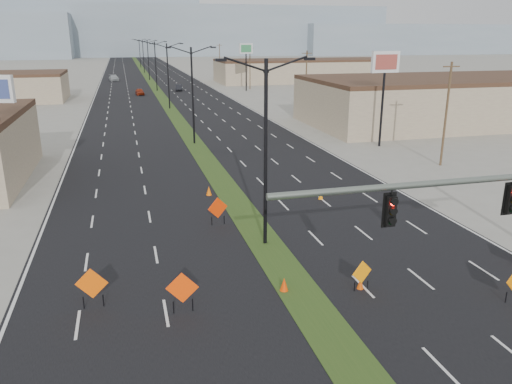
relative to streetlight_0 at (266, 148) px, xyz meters
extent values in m
plane|color=gray|center=(0.00, -12.00, -5.42)|extent=(600.00, 600.00, 0.00)
cube|color=black|center=(0.00, 88.00, -5.42)|extent=(25.00, 400.00, 0.02)
cube|color=#294619|center=(0.00, 88.00, -5.42)|extent=(2.00, 400.00, 0.04)
cube|color=tan|center=(34.00, 33.00, -2.67)|extent=(36.00, 18.00, 5.50)
cube|color=tan|center=(38.00, 98.00, -2.92)|extent=(44.00, 16.00, 5.00)
cube|color=gray|center=(40.00, 288.00, 8.58)|extent=(220.00, 50.00, 28.00)
cube|color=gray|center=(180.00, 278.00, 3.58)|extent=(160.00, 50.00, 18.00)
cube|color=gray|center=(-30.00, 308.00, 10.58)|extent=(140.00, 50.00, 32.00)
cylinder|color=slate|center=(5.20, -10.00, 0.68)|extent=(16.00, 0.24, 0.24)
cube|color=black|center=(1.70, -10.00, -0.20)|extent=(0.50, 0.28, 1.30)
sphere|color=#FF0C05|center=(1.70, -10.16, 0.15)|extent=(0.22, 0.22, 0.22)
cube|color=black|center=(6.70, -10.00, -0.20)|extent=(0.50, 0.28, 1.30)
cylinder|color=black|center=(0.00, 0.00, -0.42)|extent=(0.20, 0.20, 10.00)
cube|color=black|center=(-2.30, 0.00, 4.53)|extent=(0.55, 0.24, 0.14)
cube|color=black|center=(2.30, 0.00, 4.53)|extent=(0.55, 0.24, 0.14)
cylinder|color=black|center=(0.00, 28.00, -0.42)|extent=(0.20, 0.20, 10.00)
cube|color=black|center=(-2.30, 28.00, 4.53)|extent=(0.55, 0.24, 0.14)
cube|color=black|center=(2.30, 28.00, 4.53)|extent=(0.55, 0.24, 0.14)
cylinder|color=black|center=(0.00, 56.00, -0.42)|extent=(0.20, 0.20, 10.00)
cube|color=black|center=(-2.30, 56.00, 4.53)|extent=(0.55, 0.24, 0.14)
cube|color=black|center=(2.30, 56.00, 4.53)|extent=(0.55, 0.24, 0.14)
cylinder|color=black|center=(0.00, 84.00, -0.42)|extent=(0.20, 0.20, 10.00)
cube|color=black|center=(-2.30, 84.00, 4.53)|extent=(0.55, 0.24, 0.14)
cube|color=black|center=(2.30, 84.00, 4.53)|extent=(0.55, 0.24, 0.14)
cylinder|color=black|center=(0.00, 112.00, -0.42)|extent=(0.20, 0.20, 10.00)
cube|color=black|center=(-2.30, 112.00, 4.53)|extent=(0.55, 0.24, 0.14)
cube|color=black|center=(2.30, 112.00, 4.53)|extent=(0.55, 0.24, 0.14)
cylinder|color=black|center=(0.00, 140.00, -0.42)|extent=(0.20, 0.20, 10.00)
cube|color=black|center=(-2.30, 140.00, 4.53)|extent=(0.55, 0.24, 0.14)
cube|color=black|center=(2.30, 140.00, 4.53)|extent=(0.55, 0.24, 0.14)
cylinder|color=black|center=(0.00, 168.00, -0.42)|extent=(0.20, 0.20, 10.00)
cube|color=black|center=(-2.30, 168.00, 4.53)|extent=(0.55, 0.24, 0.14)
cube|color=black|center=(2.30, 168.00, 4.53)|extent=(0.55, 0.24, 0.14)
cylinder|color=#4C3823|center=(20.00, 13.00, -0.92)|extent=(0.20, 0.20, 9.00)
cube|color=#4C3823|center=(20.00, 13.00, 3.18)|extent=(1.60, 0.10, 0.10)
cylinder|color=#4C3823|center=(20.00, 48.00, -0.92)|extent=(0.20, 0.20, 9.00)
cube|color=#4C3823|center=(20.00, 48.00, 3.18)|extent=(1.60, 0.10, 0.10)
cylinder|color=#4C3823|center=(20.00, 83.00, -0.92)|extent=(0.20, 0.20, 9.00)
cube|color=#4C3823|center=(20.00, 83.00, 3.18)|extent=(1.60, 0.10, 0.10)
cylinder|color=#4C3823|center=(20.00, 118.00, -0.92)|extent=(0.20, 0.20, 9.00)
cube|color=#4C3823|center=(20.00, 118.00, 3.18)|extent=(1.60, 0.10, 0.10)
imported|color=maroon|center=(-3.86, 76.79, -4.78)|extent=(1.74, 3.82, 1.27)
imported|color=black|center=(4.49, 83.05, -4.77)|extent=(1.74, 4.04, 1.29)
imported|color=#A3A9AD|center=(-9.01, 111.35, -4.66)|extent=(2.80, 5.44, 1.51)
cube|color=#FF4005|center=(-5.28, -6.09, -4.28)|extent=(1.36, 0.23, 1.37)
cylinder|color=black|center=(-5.68, -6.09, -5.13)|extent=(0.05, 0.05, 0.57)
cylinder|color=black|center=(-4.88, -6.09, -5.13)|extent=(0.05, 0.05, 0.57)
cube|color=#F65605|center=(-8.92, -4.75, -4.28)|extent=(1.37, 0.24, 1.37)
cylinder|color=black|center=(-9.32, -4.75, -5.13)|extent=(0.05, 0.05, 0.57)
cylinder|color=black|center=(-8.52, -4.75, -5.13)|extent=(0.05, 0.05, 0.57)
cube|color=red|center=(-2.00, 3.53, -4.32)|extent=(1.28, 0.42, 1.32)
cylinder|color=black|center=(-2.39, 3.53, -5.14)|extent=(0.05, 0.05, 0.55)
cylinder|color=black|center=(-1.61, 3.53, -5.14)|extent=(0.05, 0.05, 0.55)
cube|color=orange|center=(2.76, -6.28, -4.50)|extent=(1.07, 0.34, 1.10)
cylinder|color=black|center=(2.44, -6.28, -5.19)|extent=(0.05, 0.05, 0.46)
cylinder|color=black|center=(3.08, -6.28, -5.19)|extent=(0.05, 0.05, 0.46)
cylinder|color=black|center=(8.33, -8.89, -5.15)|extent=(0.05, 0.05, 0.54)
cone|color=#EE4C05|center=(2.79, -6.13, -5.15)|extent=(0.36, 0.36, 0.53)
cone|color=#EA3D04|center=(-0.65, -5.47, -5.08)|extent=(0.46, 0.46, 0.67)
cone|color=orange|center=(5.96, 6.59, -5.13)|extent=(0.40, 0.40, 0.58)
cone|color=#F26105|center=(-1.55, 9.52, -5.08)|extent=(0.51, 0.51, 0.68)
cylinder|color=black|center=(-15.57, 13.28, -1.89)|extent=(0.24, 0.24, 7.06)
cylinder|color=black|center=(18.62, 21.77, -1.44)|extent=(0.24, 0.24, 7.96)
cube|color=white|center=(18.62, 21.77, 3.17)|extent=(3.16, 0.68, 2.09)
cube|color=#A34036|center=(18.62, 21.57, 3.17)|extent=(2.50, 0.31, 1.47)
cylinder|color=black|center=(18.21, 79.21, -1.43)|extent=(0.24, 0.24, 7.97)
cube|color=white|center=(18.21, 79.21, 3.18)|extent=(3.08, 1.40, 2.10)
cube|color=#378A53|center=(18.21, 79.01, 3.18)|extent=(2.38, 0.91, 1.47)
camera|label=1|loc=(-7.03, -24.70, 5.64)|focal=35.00mm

